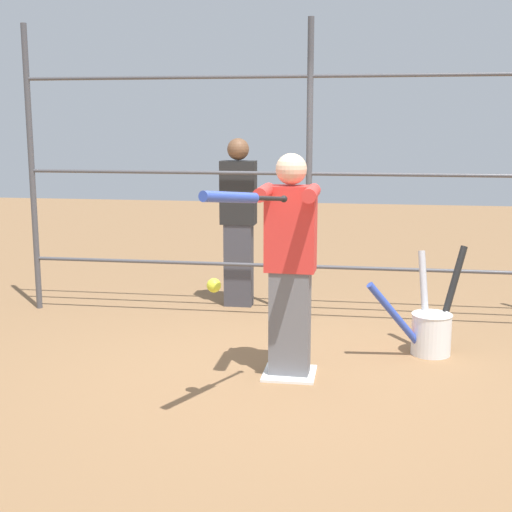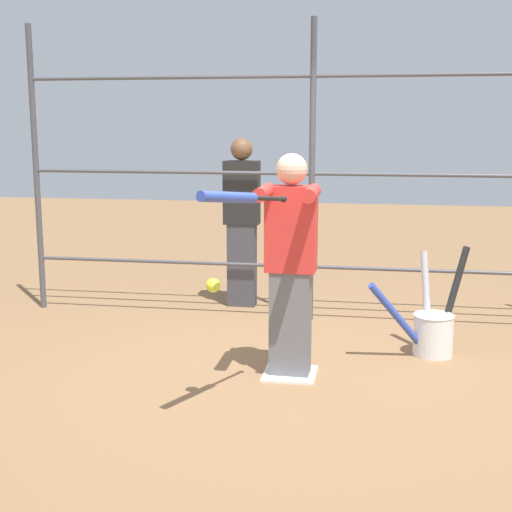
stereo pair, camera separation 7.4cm
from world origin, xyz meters
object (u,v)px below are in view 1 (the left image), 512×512
(baseball_bat_swinging, at_px, (238,197))
(softball_in_flight, at_px, (214,285))
(bystander_behind_fence, at_px, (238,220))
(batter, at_px, (290,259))
(bat_bucket, at_px, (428,328))

(baseball_bat_swinging, height_order, softball_in_flight, baseball_bat_swinging)
(baseball_bat_swinging, height_order, bystander_behind_fence, bystander_behind_fence)
(batter, bearing_deg, bystander_behind_fence, -69.57)
(softball_in_flight, relative_size, bat_bucket, 0.11)
(softball_in_flight, bearing_deg, bat_bucket, -137.84)
(batter, distance_m, bystander_behind_fence, 2.20)
(bat_bucket, relative_size, bystander_behind_fence, 0.50)
(batter, relative_size, baseball_bat_swinging, 1.96)
(bystander_behind_fence, bearing_deg, softball_in_flight, 96.90)
(softball_in_flight, xyz_separation_m, bystander_behind_fence, (0.33, -2.74, 0.07))
(batter, bearing_deg, bat_bucket, -147.28)
(batter, xyz_separation_m, bystander_behind_fence, (0.77, -2.06, -0.00))
(batter, distance_m, softball_in_flight, 0.81)
(baseball_bat_swinging, relative_size, softball_in_flight, 9.04)
(batter, height_order, baseball_bat_swinging, batter)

